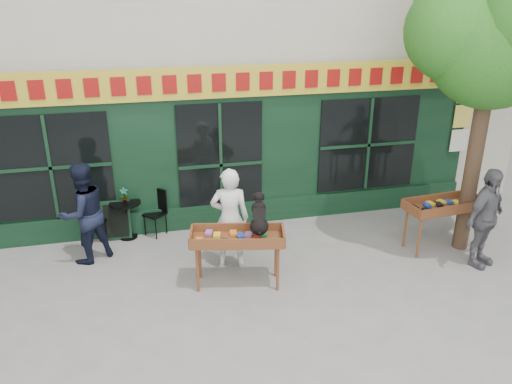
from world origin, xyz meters
TOP-DOWN VIEW (x-y plane):
  - ground at (0.00, 0.00)m, footprint 80.00×80.00m
  - street_tree at (4.34, 0.36)m, footprint 3.05×2.90m
  - book_cart_center at (-0.14, 0.01)m, footprint 1.60×0.92m
  - dog at (0.21, -0.04)m, footprint 0.46×0.66m
  - woman at (-0.14, 0.66)m, footprint 0.75×0.57m
  - book_cart_right at (3.91, 0.39)m, footprint 1.55×0.74m
  - man_right at (4.21, -0.36)m, footprint 1.16×0.85m
  - bistro_table at (-1.93, 2.20)m, footprint 0.60×0.60m
  - bistro_chair_left at (-2.57, 2.20)m, footprint 0.37×0.37m
  - bistro_chair_right at (-1.32, 2.26)m, footprint 0.51×0.51m
  - potted_plant at (-1.93, 2.20)m, footprint 0.18×0.14m
  - man_left at (-2.63, 1.46)m, footprint 1.14×1.09m
  - chalkboard at (-2.13, 2.19)m, footprint 0.57×0.22m

SIDE VIEW (x-z plane):
  - ground at x=0.00m, z-range 0.00..0.00m
  - chalkboard at x=-2.13m, z-range 0.01..0.79m
  - bistro_table at x=-1.93m, z-range 0.16..0.92m
  - bistro_chair_left at x=-2.57m, z-range 0.08..1.03m
  - bistro_chair_right at x=-1.32m, z-range 0.08..1.03m
  - book_cart_center at x=-0.14m, z-range 0.33..1.32m
  - book_cart_right at x=3.91m, z-range 0.33..1.32m
  - man_right at x=4.21m, z-range 0.00..1.82m
  - potted_plant at x=-1.93m, z-range 0.77..1.07m
  - woman at x=-0.14m, z-range 0.00..1.84m
  - man_left at x=-2.63m, z-range 0.00..1.86m
  - dog at x=0.21m, z-range 0.99..1.59m
  - street_tree at x=4.34m, z-range 1.31..6.91m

